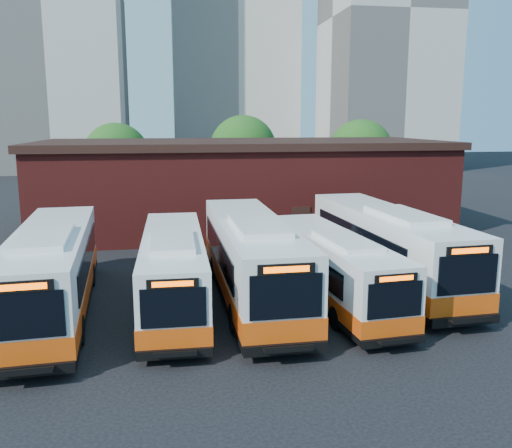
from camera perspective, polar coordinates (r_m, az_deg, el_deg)
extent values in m
plane|color=black|center=(21.41, 5.81, -10.58)|extent=(220.00, 220.00, 0.00)
cube|color=white|center=(23.58, -20.66, -4.37)|extent=(3.69, 13.00, 3.05)
cube|color=#DF4C0E|center=(23.82, -20.52, -6.42)|extent=(3.75, 13.05, 0.75)
cube|color=black|center=(23.97, -20.44, -7.64)|extent=(3.73, 13.04, 0.27)
cube|color=black|center=(17.40, -23.30, -8.87)|extent=(2.32, 0.24, 1.44)
cube|color=black|center=(17.12, -23.53, -6.08)|extent=(1.82, 0.20, 0.34)
cube|color=#FF5905|center=(17.09, -23.55, -6.11)|extent=(1.44, 0.13, 0.19)
cube|color=black|center=(17.96, -22.92, -14.09)|extent=(2.73, 0.36, 0.34)
cube|color=black|center=(17.70, -23.08, -14.11)|extent=(1.58, 0.52, 0.06)
cube|color=black|center=(17.49, -23.20, -14.15)|extent=(1.55, 0.16, 0.19)
cube|color=black|center=(24.14, -23.86, -3.54)|extent=(0.81, 9.98, 1.12)
cube|color=black|center=(23.78, -17.26, -3.30)|extent=(0.81, 9.98, 1.12)
cube|color=white|center=(21.67, -21.45, -1.29)|extent=(2.19, 4.62, 0.24)
cylinder|color=black|center=(20.78, -25.07, -10.68)|extent=(0.42, 1.09, 1.07)
cylinder|color=black|center=(20.41, -18.15, -10.57)|extent=(0.42, 1.09, 1.07)
cylinder|color=black|center=(27.38, -22.18, -5.38)|extent=(0.42, 1.09, 1.07)
cylinder|color=black|center=(27.10, -17.00, -5.21)|extent=(0.42, 1.09, 1.07)
cube|color=white|center=(23.13, -8.69, -4.56)|extent=(2.54, 11.55, 2.74)
cube|color=#DF4C0E|center=(23.35, -8.64, -6.44)|extent=(2.59, 11.60, 0.67)
cube|color=black|center=(23.50, -8.61, -7.56)|extent=(2.58, 11.59, 0.24)
cube|color=black|center=(17.51, -8.69, -8.72)|extent=(2.08, 0.07, 1.30)
cube|color=black|center=(17.26, -8.77, -6.23)|extent=(1.63, 0.07, 0.31)
cube|color=#FF5905|center=(17.22, -8.77, -6.26)|extent=(1.30, 0.03, 0.17)
cube|color=black|center=(18.03, -8.55, -13.39)|extent=(2.45, 0.15, 0.31)
cube|color=black|center=(17.79, -8.55, -13.40)|extent=(1.40, 0.38, 0.06)
cube|color=black|center=(17.60, -8.56, -13.43)|extent=(1.39, 0.05, 0.17)
cube|color=black|center=(23.47, -11.77, -3.77)|extent=(0.12, 9.00, 1.01)
cube|color=black|center=(23.46, -5.66, -3.60)|extent=(0.12, 9.00, 1.01)
cube|color=white|center=(21.38, -8.80, -1.79)|extent=(1.70, 4.05, 0.21)
cylinder|color=black|center=(20.44, -11.75, -10.37)|extent=(0.32, 0.96, 0.96)
cylinder|color=black|center=(20.42, -5.42, -10.20)|extent=(0.32, 0.96, 0.96)
cylinder|color=black|center=(26.45, -11.04, -5.44)|extent=(0.32, 0.96, 0.96)
cylinder|color=black|center=(26.44, -6.21, -5.30)|extent=(0.32, 0.96, 0.96)
cube|color=white|center=(23.82, -0.48, -3.37)|extent=(3.03, 13.25, 3.14)
cube|color=#DF4C0E|center=(24.06, -0.48, -5.46)|extent=(3.09, 13.31, 0.77)
cube|color=black|center=(24.22, -0.47, -6.71)|extent=(3.08, 13.30, 0.28)
cube|color=black|center=(17.49, 3.18, -7.64)|extent=(2.39, 0.11, 1.49)
cube|color=black|center=(17.21, 3.22, -4.77)|extent=(1.87, 0.10, 0.35)
cube|color=#FF5905|center=(17.18, 3.25, -4.80)|extent=(1.49, 0.05, 0.20)
cube|color=black|center=(18.06, 3.17, -13.01)|extent=(2.81, 0.20, 0.35)
cube|color=black|center=(17.79, 3.37, -13.01)|extent=(1.60, 0.45, 0.07)
cube|color=black|center=(17.59, 3.52, -13.04)|extent=(1.60, 0.07, 0.20)
cube|color=black|center=(23.99, -4.03, -2.55)|extent=(0.23, 10.30, 1.16)
cube|color=black|center=(24.44, 2.66, -2.28)|extent=(0.23, 10.30, 1.16)
cube|color=white|center=(21.87, 0.24, -0.14)|extent=(1.99, 4.65, 0.24)
cylinder|color=black|center=(20.53, -2.26, -9.84)|extent=(0.37, 1.11, 1.10)
cylinder|color=black|center=(21.00, 4.73, -9.39)|extent=(0.37, 1.11, 1.10)
cylinder|color=black|center=(27.40, -4.34, -4.54)|extent=(0.37, 1.11, 1.10)
cylinder|color=black|center=(27.75, 0.90, -4.31)|extent=(0.37, 1.11, 1.10)
cube|color=white|center=(23.76, 8.06, -4.33)|extent=(3.29, 11.15, 2.61)
cube|color=#DF4C0E|center=(23.96, 8.01, -6.08)|extent=(3.34, 11.20, 0.64)
cube|color=black|center=(24.10, 7.98, -7.12)|extent=(3.33, 11.19, 0.23)
cube|color=black|center=(18.91, 14.42, -7.75)|extent=(1.98, 0.23, 1.24)
cube|color=black|center=(18.68, 14.54, -5.55)|extent=(1.56, 0.19, 0.29)
cube|color=#FF5905|center=(18.65, 14.59, -5.58)|extent=(1.23, 0.13, 0.16)
cube|color=black|center=(19.37, 14.29, -11.92)|extent=(2.34, 0.33, 0.29)
cube|color=black|center=(19.17, 14.61, -11.89)|extent=(1.35, 0.46, 0.05)
cube|color=black|center=(19.01, 14.86, -11.89)|extent=(1.33, 0.15, 0.16)
cube|color=black|center=(23.61, 5.05, -3.73)|extent=(0.79, 8.54, 0.96)
cube|color=black|center=(24.48, 10.34, -3.34)|extent=(0.79, 8.54, 0.96)
cube|color=white|center=(22.20, 9.48, -1.74)|extent=(1.92, 3.97, 0.20)
cylinder|color=black|center=(20.98, 8.49, -9.76)|extent=(0.37, 0.94, 0.92)
cylinder|color=black|center=(21.85, 13.69, -9.11)|extent=(0.37, 0.94, 0.92)
cylinder|color=black|center=(26.37, 3.45, -5.35)|extent=(0.37, 0.94, 0.92)
cylinder|color=black|center=(27.07, 7.74, -5.01)|extent=(0.37, 0.94, 0.92)
cube|color=white|center=(26.97, 13.55, -2.00)|extent=(3.60, 13.33, 3.13)
cube|color=#DF4C0E|center=(27.18, 13.46, -3.86)|extent=(3.66, 13.39, 0.77)
cube|color=black|center=(27.32, 13.41, -4.98)|extent=(3.64, 13.38, 0.27)
cube|color=black|center=(21.34, 21.40, -4.99)|extent=(2.38, 0.21, 1.48)
cube|color=black|center=(21.11, 21.58, -2.61)|extent=(1.87, 0.18, 0.35)
cube|color=#FF5905|center=(21.08, 21.64, -2.64)|extent=(1.48, 0.11, 0.20)
cube|color=black|center=(21.81, 21.17, -9.49)|extent=(2.81, 0.32, 0.35)
cube|color=black|center=(21.57, 21.57, -9.43)|extent=(1.62, 0.51, 0.07)
cube|color=black|center=(21.40, 21.88, -9.40)|extent=(1.59, 0.14, 0.20)
cube|color=black|center=(26.70, 10.41, -1.34)|extent=(0.68, 10.27, 1.15)
cube|color=black|center=(27.93, 15.82, -1.04)|extent=(0.68, 10.27, 1.15)
cube|color=white|center=(25.21, 15.35, 0.92)|extent=(2.18, 4.72, 0.24)
cylinder|color=black|center=(23.56, 14.59, -7.44)|extent=(0.42, 1.12, 1.10)
cylinder|color=black|center=(24.79, 19.86, -6.83)|extent=(0.42, 1.12, 1.10)
cylinder|color=black|center=(29.92, 8.29, -3.31)|extent=(0.42, 1.12, 1.10)
cylinder|color=black|center=(30.90, 12.70, -3.01)|extent=(0.42, 1.12, 1.10)
imported|color=#121834|center=(20.11, 6.45, -9.25)|extent=(0.46, 0.68, 1.83)
cube|color=maroon|center=(39.88, -1.48, 3.91)|extent=(28.00, 12.00, 6.00)
cube|color=black|center=(39.63, -1.50, 8.43)|extent=(28.60, 12.60, 0.50)
cube|color=black|center=(34.85, 4.75, -0.13)|extent=(1.20, 0.08, 2.40)
cylinder|color=#382314|center=(51.86, -14.31, 3.34)|extent=(0.36, 0.36, 2.70)
sphere|color=#1C5317|center=(51.56, -14.48, 6.97)|extent=(6.00, 6.00, 6.00)
cylinder|color=#382314|center=(54.10, -1.34, 4.10)|extent=(0.36, 0.36, 2.95)
sphere|color=#1C5317|center=(53.80, -1.36, 7.92)|extent=(6.56, 6.56, 6.56)
cylinder|color=#382314|center=(53.83, 10.81, 3.80)|extent=(0.36, 0.36, 2.81)
sphere|color=#1C5317|center=(53.53, 10.94, 7.45)|extent=(6.24, 6.24, 6.24)
cube|color=beige|center=(95.48, 13.57, 20.29)|extent=(18.00, 18.00, 48.00)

